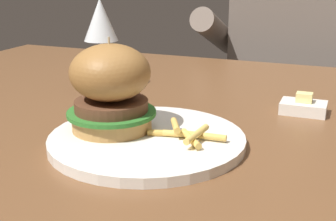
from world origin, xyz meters
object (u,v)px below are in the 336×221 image
butter_dish (303,107)px  main_plate (147,140)px  diner_person (288,101)px  wine_glass (101,23)px  burger_sandwich (111,88)px

butter_dish → main_plate: bearing=-129.3°
main_plate → diner_person: 0.94m
wine_glass → butter_dish: wine_glass is taller
burger_sandwich → butter_dish: (0.25, 0.22, -0.06)m
wine_glass → diner_person: 0.79m
main_plate → wine_glass: wine_glass is taller
burger_sandwich → butter_dish: 0.34m
wine_glass → butter_dish: (0.40, -0.01, -0.12)m
main_plate → diner_person: diner_person is taller
main_plate → wine_glass: bearing=130.2°
burger_sandwich → diner_person: diner_person is taller
burger_sandwich → wine_glass: bearing=121.9°
butter_dish → diner_person: size_ratio=0.06×
burger_sandwich → diner_person: bearing=81.3°
butter_dish → burger_sandwich: bearing=-137.6°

